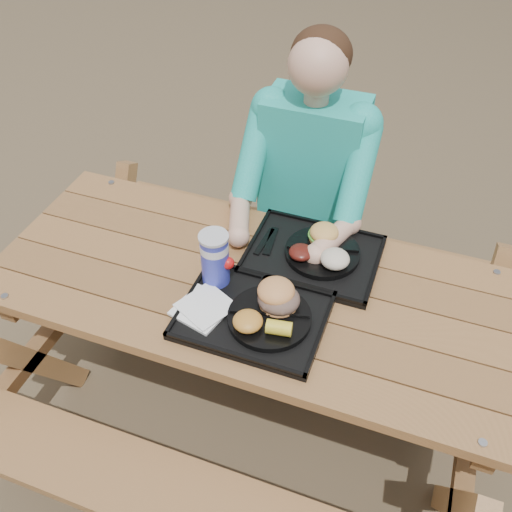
% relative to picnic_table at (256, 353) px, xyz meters
% --- Properties ---
extents(ground, '(60.00, 60.00, 0.00)m').
position_rel_picnic_table_xyz_m(ground, '(0.00, 0.00, -0.38)').
color(ground, '#999999').
rests_on(ground, ground).
extents(picnic_table, '(1.80, 1.49, 0.75)m').
position_rel_picnic_table_xyz_m(picnic_table, '(0.00, 0.00, 0.00)').
color(picnic_table, '#999999').
rests_on(picnic_table, ground).
extents(tray_near, '(0.45, 0.35, 0.02)m').
position_rel_picnic_table_xyz_m(tray_near, '(0.04, -0.14, 0.39)').
color(tray_near, black).
rests_on(tray_near, picnic_table).
extents(tray_far, '(0.45, 0.35, 0.02)m').
position_rel_picnic_table_xyz_m(tray_far, '(0.14, 0.19, 0.39)').
color(tray_far, black).
rests_on(tray_far, picnic_table).
extents(plate_near, '(0.26, 0.26, 0.02)m').
position_rel_picnic_table_xyz_m(plate_near, '(0.10, -0.15, 0.41)').
color(plate_near, black).
rests_on(plate_near, tray_near).
extents(plate_far, '(0.26, 0.26, 0.02)m').
position_rel_picnic_table_xyz_m(plate_far, '(0.17, 0.20, 0.41)').
color(plate_far, black).
rests_on(plate_far, tray_far).
extents(napkin_stack, '(0.19, 0.19, 0.02)m').
position_rel_picnic_table_xyz_m(napkin_stack, '(-0.11, -0.18, 0.40)').
color(napkin_stack, white).
rests_on(napkin_stack, tray_near).
extents(soda_cup, '(0.09, 0.09, 0.18)m').
position_rel_picnic_table_xyz_m(soda_cup, '(-0.12, -0.04, 0.49)').
color(soda_cup, '#151EA4').
rests_on(soda_cup, tray_near).
extents(condiment_bbq, '(0.05, 0.05, 0.03)m').
position_rel_picnic_table_xyz_m(condiment_bbq, '(0.05, -0.01, 0.41)').
color(condiment_bbq, black).
rests_on(condiment_bbq, tray_near).
extents(condiment_mustard, '(0.05, 0.05, 0.03)m').
position_rel_picnic_table_xyz_m(condiment_mustard, '(0.11, -0.02, 0.41)').
color(condiment_mustard, gold).
rests_on(condiment_mustard, tray_near).
extents(sandwich, '(0.12, 0.12, 0.13)m').
position_rel_picnic_table_xyz_m(sandwich, '(0.11, -0.09, 0.48)').
color(sandwich, '#E29150').
rests_on(sandwich, plate_near).
extents(mac_cheese, '(0.09, 0.09, 0.05)m').
position_rel_picnic_table_xyz_m(mac_cheese, '(0.05, -0.21, 0.44)').
color(mac_cheese, gold).
rests_on(mac_cheese, plate_near).
extents(corn_cob, '(0.09, 0.09, 0.04)m').
position_rel_picnic_table_xyz_m(corn_cob, '(0.15, -0.20, 0.44)').
color(corn_cob, yellow).
rests_on(corn_cob, plate_near).
extents(cutlery_far, '(0.04, 0.15, 0.01)m').
position_rel_picnic_table_xyz_m(cutlery_far, '(-0.02, 0.20, 0.40)').
color(cutlery_far, black).
rests_on(cutlery_far, tray_far).
extents(burger, '(0.10, 0.10, 0.09)m').
position_rel_picnic_table_xyz_m(burger, '(0.16, 0.25, 0.46)').
color(burger, '#E7A751').
rests_on(burger, plate_far).
extents(baked_beans, '(0.08, 0.08, 0.04)m').
position_rel_picnic_table_xyz_m(baked_beans, '(0.11, 0.14, 0.43)').
color(baked_beans, '#531610').
rests_on(baked_beans, plate_far).
extents(potato_salad, '(0.10, 0.10, 0.05)m').
position_rel_picnic_table_xyz_m(potato_salad, '(0.23, 0.14, 0.44)').
color(potato_salad, beige).
rests_on(potato_salad, plate_far).
extents(diner, '(0.48, 0.84, 1.28)m').
position_rel_picnic_table_xyz_m(diner, '(0.02, 0.58, 0.27)').
color(diner, '#1BBEC1').
rests_on(diner, ground).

